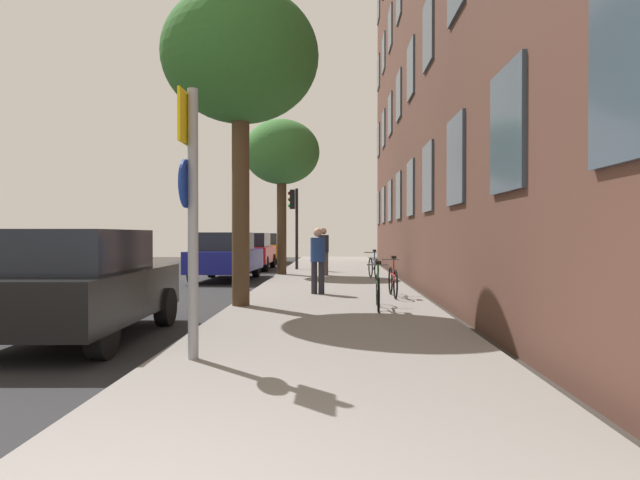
{
  "coord_description": "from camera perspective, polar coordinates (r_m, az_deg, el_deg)",
  "views": [
    {
      "loc": [
        1.14,
        -2.3,
        1.56
      ],
      "look_at": [
        0.82,
        9.76,
        1.44
      ],
      "focal_mm": 31.15,
      "sensor_mm": 36.0,
      "label": 1
    }
  ],
  "objects": [
    {
      "name": "bicycle_2",
      "position": [
        18.25,
        5.53,
        -2.8
      ],
      "size": [
        0.42,
        1.69,
        0.95
      ],
      "color": "black",
      "rests_on": "sidewalk"
    },
    {
      "name": "car_2",
      "position": [
        24.85,
        -7.01,
        -1.1
      ],
      "size": [
        1.77,
        4.33,
        1.62
      ],
      "color": "red",
      "rests_on": "road_asphalt"
    },
    {
      "name": "tree_near",
      "position": [
        11.9,
        -8.17,
        17.96
      ],
      "size": [
        3.17,
        3.17,
        6.4
      ],
      "color": "#4C3823",
      "rests_on": "sidewalk"
    },
    {
      "name": "bicycle_1",
      "position": [
        12.99,
        7.5,
        -4.16
      ],
      "size": [
        0.42,
        1.63,
        0.95
      ],
      "color": "black",
      "rests_on": "sidewalk"
    },
    {
      "name": "traffic_light",
      "position": [
        23.1,
        -2.67,
        2.71
      ],
      "size": [
        0.43,
        0.24,
        3.36
      ],
      "color": "black",
      "rests_on": "sidewalk"
    },
    {
      "name": "pedestrian_0",
      "position": [
        13.46,
        -0.23,
        -1.68
      ],
      "size": [
        0.46,
        0.46,
        1.6
      ],
      "color": "#26262D",
      "rests_on": "sidewalk"
    },
    {
      "name": "ground_plane",
      "position": [
        17.73,
        -10.01,
        -4.5
      ],
      "size": [
        41.8,
        41.8,
        0.0
      ],
      "primitive_type": "plane",
      "color": "#332D28"
    },
    {
      "name": "car_3",
      "position": [
        30.45,
        -5.63,
        -0.8
      ],
      "size": [
        1.83,
        3.92,
        1.62
      ],
      "color": "orange",
      "rests_on": "road_asphalt"
    },
    {
      "name": "sign_post",
      "position": [
        6.58,
        -13.13,
        3.95
      ],
      "size": [
        0.16,
        0.6,
        3.12
      ],
      "color": "gray",
      "rests_on": "sidewalk"
    },
    {
      "name": "bicycle_0",
      "position": [
        10.84,
        5.96,
        -5.13
      ],
      "size": [
        0.42,
        1.67,
        0.94
      ],
      "color": "black",
      "rests_on": "sidewalk"
    },
    {
      "name": "tree_far",
      "position": [
        20.41,
        -3.97,
        8.84
      ],
      "size": [
        2.76,
        2.76,
        5.62
      ],
      "color": "#4C3823",
      "rests_on": "sidewalk"
    },
    {
      "name": "pedestrian_1",
      "position": [
        19.61,
        0.37,
        -0.86
      ],
      "size": [
        0.46,
        0.46,
        1.67
      ],
      "color": "#4C4742",
      "rests_on": "sidewalk"
    },
    {
      "name": "car_0",
      "position": [
        8.86,
        -23.5,
        -4.13
      ],
      "size": [
        2.0,
        4.07,
        1.62
      ],
      "color": "black",
      "rests_on": "road_asphalt"
    },
    {
      "name": "sidewalk",
      "position": [
        17.37,
        1.41,
        -4.39
      ],
      "size": [
        4.2,
        38.0,
        0.12
      ],
      "primitive_type": "cube",
      "color": "gray",
      "rests_on": "ground"
    },
    {
      "name": "car_1",
      "position": [
        19.12,
        -9.62,
        -1.6
      ],
      "size": [
        1.98,
        4.31,
        1.62
      ],
      "color": "navy",
      "rests_on": "road_asphalt"
    },
    {
      "name": "road_asphalt",
      "position": [
        18.27,
        -16.49,
        -4.35
      ],
      "size": [
        7.0,
        38.0,
        0.01
      ],
      "primitive_type": "cube",
      "color": "#232326",
      "rests_on": "ground"
    }
  ]
}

